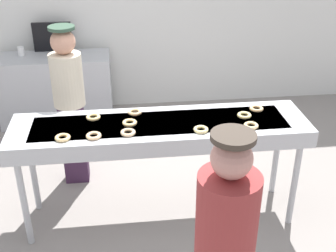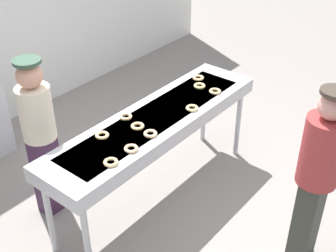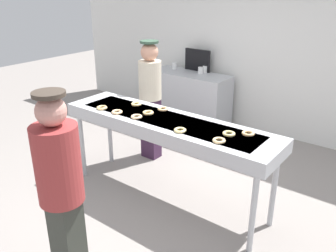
{
  "view_description": "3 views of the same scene",
  "coord_description": "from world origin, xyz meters",
  "px_view_note": "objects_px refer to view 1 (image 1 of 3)",
  "views": [
    {
      "loc": [
        -0.32,
        -3.28,
        2.68
      ],
      "look_at": [
        0.06,
        -0.06,
        0.98
      ],
      "focal_mm": 46.84,
      "sensor_mm": 36.0,
      "label": 1
    },
    {
      "loc": [
        -2.74,
        -2.37,
        3.19
      ],
      "look_at": [
        -0.04,
        -0.18,
        0.96
      ],
      "focal_mm": 48.07,
      "sensor_mm": 36.0,
      "label": 2
    },
    {
      "loc": [
        2.17,
        -2.81,
        2.36
      ],
      "look_at": [
        0.13,
        -0.15,
        0.98
      ],
      "focal_mm": 38.01,
      "sensor_mm": 36.0,
      "label": 3
    }
  ],
  "objects_px": {
    "plain_donut_4": "(244,115)",
    "worker_baker": "(69,100)",
    "plain_donut_1": "(63,138)",
    "paper_cup_0": "(65,50)",
    "customer_waiting": "(224,251)",
    "menu_display": "(53,37)",
    "prep_counter": "(56,89)",
    "paper_cup_1": "(67,47)",
    "plain_donut_2": "(93,117)",
    "plain_donut_3": "(94,136)",
    "plain_donut_8": "(128,132)",
    "plain_donut_7": "(130,123)",
    "plain_donut_9": "(251,126)",
    "plain_donut_0": "(256,109)",
    "paper_cup_2": "(21,51)",
    "plain_donut_6": "(201,130)",
    "plain_donut_5": "(135,112)",
    "fryer_conveyor": "(160,131)"
  },
  "relations": [
    {
      "from": "plain_donut_0",
      "to": "prep_counter",
      "type": "relative_size",
      "value": 0.09
    },
    {
      "from": "paper_cup_0",
      "to": "plain_donut_0",
      "type": "bearing_deg",
      "value": -48.09
    },
    {
      "from": "plain_donut_2",
      "to": "menu_display",
      "type": "distance_m",
      "value": 2.31
    },
    {
      "from": "plain_donut_1",
      "to": "plain_donut_8",
      "type": "height_order",
      "value": "same"
    },
    {
      "from": "worker_baker",
      "to": "plain_donut_2",
      "type": "bearing_deg",
      "value": 124.88
    },
    {
      "from": "plain_donut_0",
      "to": "plain_donut_6",
      "type": "xyz_separation_m",
      "value": [
        -0.57,
        -0.33,
        0.0
      ]
    },
    {
      "from": "plain_donut_5",
      "to": "fryer_conveyor",
      "type": "bearing_deg",
      "value": -44.05
    },
    {
      "from": "plain_donut_8",
      "to": "plain_donut_9",
      "type": "xyz_separation_m",
      "value": [
        1.02,
        0.0,
        0.0
      ]
    },
    {
      "from": "paper_cup_2",
      "to": "plain_donut_9",
      "type": "bearing_deg",
      "value": -46.46
    },
    {
      "from": "plain_donut_9",
      "to": "paper_cup_0",
      "type": "bearing_deg",
      "value": 125.8
    },
    {
      "from": "plain_donut_1",
      "to": "plain_donut_2",
      "type": "xyz_separation_m",
      "value": [
        0.23,
        0.34,
        0.0
      ]
    },
    {
      "from": "paper_cup_0",
      "to": "paper_cup_1",
      "type": "relative_size",
      "value": 1.0
    },
    {
      "from": "plain_donut_6",
      "to": "paper_cup_1",
      "type": "distance_m",
      "value": 2.84
    },
    {
      "from": "paper_cup_0",
      "to": "paper_cup_2",
      "type": "relative_size",
      "value": 1.0
    },
    {
      "from": "plain_donut_3",
      "to": "customer_waiting",
      "type": "xyz_separation_m",
      "value": [
        0.75,
        -1.33,
        -0.04
      ]
    },
    {
      "from": "plain_donut_0",
      "to": "plain_donut_5",
      "type": "height_order",
      "value": "same"
    },
    {
      "from": "plain_donut_2",
      "to": "plain_donut_5",
      "type": "distance_m",
      "value": 0.36
    },
    {
      "from": "prep_counter",
      "to": "paper_cup_1",
      "type": "height_order",
      "value": "paper_cup_1"
    },
    {
      "from": "plain_donut_4",
      "to": "plain_donut_8",
      "type": "bearing_deg",
      "value": -169.1
    },
    {
      "from": "plain_donut_3",
      "to": "paper_cup_0",
      "type": "distance_m",
      "value": 2.46
    },
    {
      "from": "plain_donut_7",
      "to": "customer_waiting",
      "type": "xyz_separation_m",
      "value": [
        0.46,
        -1.52,
        -0.04
      ]
    },
    {
      "from": "plain_donut_3",
      "to": "customer_waiting",
      "type": "bearing_deg",
      "value": -60.54
    },
    {
      "from": "worker_baker",
      "to": "prep_counter",
      "type": "xyz_separation_m",
      "value": [
        -0.33,
        1.44,
        -0.48
      ]
    },
    {
      "from": "plain_donut_1",
      "to": "paper_cup_1",
      "type": "distance_m",
      "value": 2.54
    },
    {
      "from": "plain_donut_2",
      "to": "plain_donut_8",
      "type": "bearing_deg",
      "value": -47.41
    },
    {
      "from": "customer_waiting",
      "to": "menu_display",
      "type": "bearing_deg",
      "value": 115.46
    },
    {
      "from": "plain_donut_1",
      "to": "plain_donut_5",
      "type": "height_order",
      "value": "same"
    },
    {
      "from": "plain_donut_2",
      "to": "plain_donut_4",
      "type": "height_order",
      "value": "same"
    },
    {
      "from": "plain_donut_1",
      "to": "paper_cup_0",
      "type": "bearing_deg",
      "value": 94.64
    },
    {
      "from": "plain_donut_3",
      "to": "plain_donut_9",
      "type": "distance_m",
      "value": 1.29
    },
    {
      "from": "plain_donut_2",
      "to": "customer_waiting",
      "type": "bearing_deg",
      "value": -65.33
    },
    {
      "from": "plain_donut_3",
      "to": "worker_baker",
      "type": "xyz_separation_m",
      "value": [
        -0.27,
        0.9,
        -0.07
      ]
    },
    {
      "from": "plain_donut_4",
      "to": "plain_donut_6",
      "type": "bearing_deg",
      "value": -153.06
    },
    {
      "from": "plain_donut_0",
      "to": "plain_donut_3",
      "type": "height_order",
      "value": "same"
    },
    {
      "from": "plain_donut_3",
      "to": "plain_donut_6",
      "type": "height_order",
      "value": "same"
    },
    {
      "from": "plain_donut_2",
      "to": "plain_donut_7",
      "type": "height_order",
      "value": "same"
    },
    {
      "from": "paper_cup_0",
      "to": "plain_donut_5",
      "type": "bearing_deg",
      "value": -68.87
    },
    {
      "from": "plain_donut_2",
      "to": "customer_waiting",
      "type": "relative_size",
      "value": 0.07
    },
    {
      "from": "fryer_conveyor",
      "to": "plain_donut_0",
      "type": "bearing_deg",
      "value": 9.29
    },
    {
      "from": "fryer_conveyor",
      "to": "paper_cup_2",
      "type": "height_order",
      "value": "paper_cup_2"
    },
    {
      "from": "fryer_conveyor",
      "to": "plain_donut_2",
      "type": "xyz_separation_m",
      "value": [
        -0.56,
        0.14,
        0.1
      ]
    },
    {
      "from": "plain_donut_2",
      "to": "plain_donut_4",
      "type": "xyz_separation_m",
      "value": [
        1.3,
        -0.12,
        0.0
      ]
    },
    {
      "from": "plain_donut_4",
      "to": "worker_baker",
      "type": "xyz_separation_m",
      "value": [
        -1.55,
        0.68,
        -0.07
      ]
    },
    {
      "from": "plain_donut_8",
      "to": "worker_baker",
      "type": "height_order",
      "value": "worker_baker"
    },
    {
      "from": "paper_cup_0",
      "to": "plain_donut_3",
      "type": "bearing_deg",
      "value": -79.74
    },
    {
      "from": "plain_donut_4",
      "to": "plain_donut_0",
      "type": "bearing_deg",
      "value": 39.63
    },
    {
      "from": "plain_donut_4",
      "to": "paper_cup_2",
      "type": "relative_size",
      "value": 1.09
    },
    {
      "from": "plain_donut_0",
      "to": "paper_cup_2",
      "type": "height_order",
      "value": "plain_donut_0"
    },
    {
      "from": "customer_waiting",
      "to": "paper_cup_2",
      "type": "relative_size",
      "value": 14.93
    },
    {
      "from": "plain_donut_9",
      "to": "prep_counter",
      "type": "distance_m",
      "value": 3.04
    }
  ]
}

